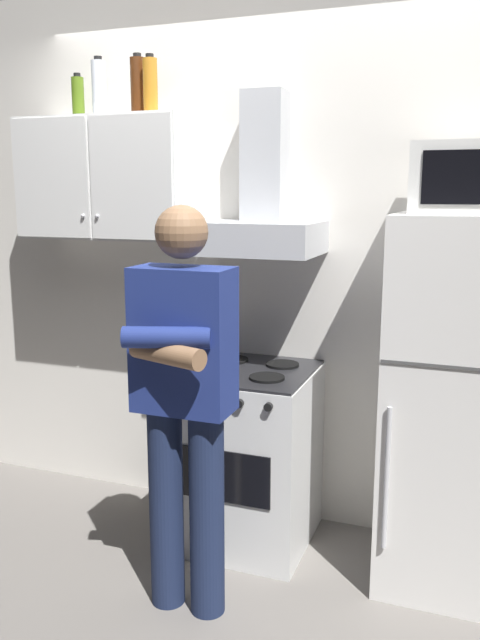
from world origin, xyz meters
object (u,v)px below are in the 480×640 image
(range_hood, at_px, (258,211))
(bottle_rum_dark, at_px, (138,87))
(upper_cabinet, at_px, (109,179))
(refrigerator, at_px, (459,405))
(bottle_olive_oil, at_px, (78,98))
(bottle_liquor_amber, at_px, (150,86))
(person_standing, at_px, (184,398))
(stove_oven, at_px, (248,455))
(microwave, at_px, (475,178))
(bottle_vodka_clear, at_px, (99,88))

(range_hood, distance_m, bottle_rum_dark, 0.87)
(upper_cabinet, relative_size, refrigerator, 0.56)
(bottle_olive_oil, bearing_deg, range_hood, -2.19)
(upper_cabinet, height_order, range_hood, range_hood)
(upper_cabinet, height_order, bottle_liquor_amber, bottle_liquor_amber)
(range_hood, xyz_separation_m, bottle_liquor_amber, (-0.55, 0.00, 0.58))
(upper_cabinet, relative_size, bottle_olive_oil, 4.04)
(bottle_rum_dark, bearing_deg, person_standing, -52.66)
(bottle_olive_oil, bearing_deg, refrigerator, -4.83)
(upper_cabinet, bearing_deg, bottle_rum_dark, 13.80)
(upper_cabinet, xyz_separation_m, stove_oven, (0.80, -0.13, -1.32))
(person_standing, bearing_deg, bottle_rum_dark, 127.34)
(upper_cabinet, xyz_separation_m, microwave, (1.75, -0.11, -0.01))
(bottle_olive_oil, relative_size, bottle_liquor_amber, 0.80)
(range_hood, bearing_deg, bottle_olive_oil, 177.81)
(microwave, bearing_deg, refrigerator, -89.10)
(range_hood, height_order, bottle_vodka_clear, bottle_vodka_clear)
(refrigerator, height_order, bottle_rum_dark, bottle_rum_dark)
(stove_oven, bearing_deg, bottle_rum_dark, 165.49)
(refrigerator, bearing_deg, upper_cabinet, 175.93)
(stove_oven, xyz_separation_m, bottle_olive_oil, (-0.98, 0.16, 1.72))
(bottle_rum_dark, bearing_deg, upper_cabinet, -166.20)
(upper_cabinet, distance_m, bottle_olive_oil, 0.45)
(bottle_olive_oil, bearing_deg, person_standing, -39.49)
(range_hood, relative_size, bottle_rum_dark, 2.55)
(upper_cabinet, distance_m, refrigerator, 2.00)
(range_hood, bearing_deg, microwave, -6.46)
(microwave, bearing_deg, bottle_liquor_amber, 175.87)
(refrigerator, relative_size, bottle_vodka_clear, 5.63)
(bottle_olive_oil, height_order, bottle_liquor_amber, bottle_liquor_amber)
(bottle_olive_oil, bearing_deg, bottle_rum_dark, 0.16)
(bottle_vodka_clear, bearing_deg, microwave, -3.20)
(stove_oven, distance_m, microwave, 1.62)
(range_hood, height_order, refrigerator, range_hood)
(bottle_olive_oil, bearing_deg, microwave, -4.29)
(stove_oven, height_order, bottle_olive_oil, bottle_olive_oil)
(person_standing, height_order, bottle_olive_oil, bottle_olive_oil)
(stove_oven, bearing_deg, person_standing, -94.72)
(person_standing, height_order, bottle_vodka_clear, bottle_vodka_clear)
(bottle_vodka_clear, bearing_deg, range_hood, 0.56)
(person_standing, bearing_deg, microwave, 32.00)
(bottle_olive_oil, xyz_separation_m, bottle_liquor_amber, (0.43, -0.04, 0.03))
(range_hood, height_order, person_standing, range_hood)
(upper_cabinet, xyz_separation_m, person_standing, (0.75, -0.73, -0.85))
(microwave, relative_size, bottle_vodka_clear, 1.69)
(range_hood, xyz_separation_m, microwave, (0.95, -0.11, 0.14))
(range_hood, bearing_deg, person_standing, -93.91)
(refrigerator, bearing_deg, stove_oven, -179.96)
(stove_oven, bearing_deg, bottle_olive_oil, 170.53)
(bottle_rum_dark, bearing_deg, bottle_olive_oil, -179.84)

